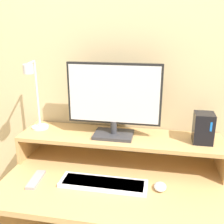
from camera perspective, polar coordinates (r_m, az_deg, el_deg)
wall_back at (r=1.59m, az=2.70°, el=8.11°), size 6.00×0.05×2.50m
desk at (r=1.56m, az=0.22°, el=-21.42°), size 1.16×0.67×0.76m
monitor_shelf at (r=1.53m, az=1.56°, el=-6.03°), size 1.16×0.29×0.17m
monitor at (r=1.44m, az=0.39°, el=2.85°), size 0.52×0.16×0.42m
desk_lamp at (r=1.57m, az=-16.50°, el=3.41°), size 0.10×0.20×0.42m
router_dock at (r=1.49m, az=19.26°, el=-3.29°), size 0.10×0.11×0.17m
keyboard at (r=1.38m, az=-1.92°, el=-15.28°), size 0.45×0.13×0.02m
mouse at (r=1.37m, az=10.44°, el=-15.68°), size 0.06×0.08×0.03m
remote_control at (r=1.47m, az=-16.24°, el=-13.95°), size 0.06×0.17×0.02m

